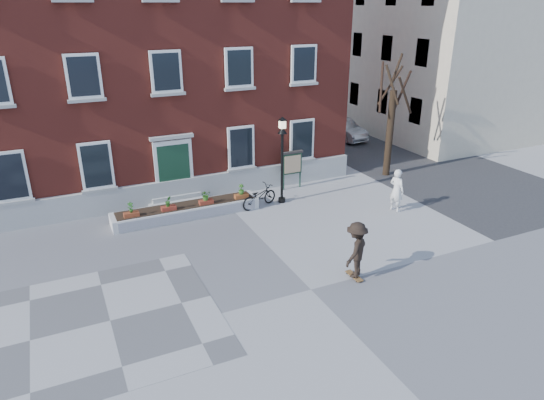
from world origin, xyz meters
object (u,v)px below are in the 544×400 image
parked_car (342,129)px  notice_board (292,164)px  skateboarder (356,250)px  bicycle (259,196)px  bystander (397,190)px  lamp_post (282,148)px

parked_car → notice_board: (-7.25, -6.86, 0.60)m
notice_board → skateboarder: size_ratio=0.94×
bicycle → bystander: bearing=-137.0°
lamp_post → notice_board: size_ratio=2.10×
bystander → lamp_post: bearing=38.8°
parked_car → lamp_post: lamp_post is taller
parked_car → bicycle: bearing=-144.9°
bicycle → skateboarder: size_ratio=0.95×
bystander → bicycle: bearing=45.8°
notice_board → skateboarder: (-1.92, -8.26, -0.24)m
bystander → skateboarder: (-4.75, -3.93, 0.08)m
bystander → notice_board: size_ratio=1.01×
parked_car → notice_board: 10.00m
bystander → lamp_post: size_ratio=0.48×
bicycle → parked_car: size_ratio=0.47×
bicycle → skateboarder: (0.45, -6.82, 0.53)m
bystander → skateboarder: 6.17m
skateboarder → bicycle: bearing=93.8°
lamp_post → skateboarder: 7.08m
parked_car → bystander: size_ratio=2.12×
parked_car → lamp_post: size_ratio=1.02×
parked_car → lamp_post: (-8.48, -8.25, 1.88)m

